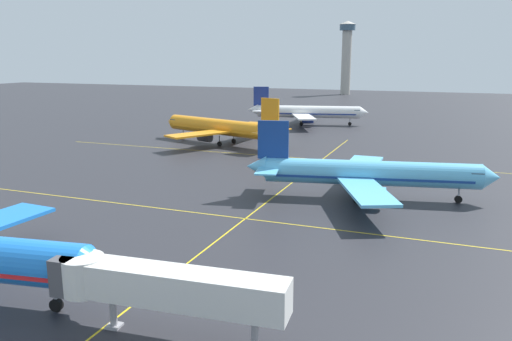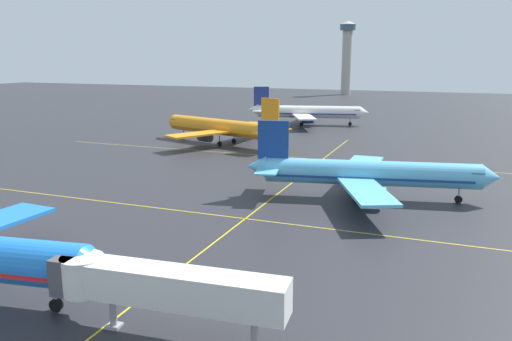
% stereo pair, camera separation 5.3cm
% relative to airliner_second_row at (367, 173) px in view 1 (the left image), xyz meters
% --- Properties ---
extents(airliner_second_row, '(36.49, 30.99, 11.41)m').
position_rel_airliner_second_row_xyz_m(airliner_second_row, '(0.00, 0.00, 0.00)').
color(airliner_second_row, '#5BB7E5').
rests_on(airliner_second_row, ground).
extents(airliner_third_row, '(36.97, 31.57, 11.73)m').
position_rel_airliner_second_row_xyz_m(airliner_third_row, '(-40.30, 36.26, 0.11)').
color(airliner_third_row, orange).
rests_on(airliner_third_row, ground).
extents(airliner_far_left_stand, '(36.80, 31.27, 11.53)m').
position_rel_airliner_second_row_xyz_m(airliner_far_left_stand, '(-30.82, 77.64, 0.04)').
color(airliner_far_left_stand, white).
rests_on(airliner_far_left_stand, ground).
extents(taxiway_markings, '(125.14, 136.84, 0.01)m').
position_rel_airliner_second_row_xyz_m(taxiway_markings, '(-13.17, -15.22, -3.89)').
color(taxiway_markings, yellow).
rests_on(taxiway_markings, ground).
extents(jet_bridge, '(18.73, 4.38, 5.58)m').
position_rel_airliner_second_row_xyz_m(jet_bridge, '(-9.12, -43.84, 0.16)').
color(jet_bridge, silver).
rests_on(jet_bridge, ground).
extents(control_tower, '(8.82, 8.82, 39.13)m').
position_rel_airliner_second_row_xyz_m(control_tower, '(-45.05, 207.90, 18.74)').
color(control_tower, '#ADA89E').
rests_on(control_tower, ground).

